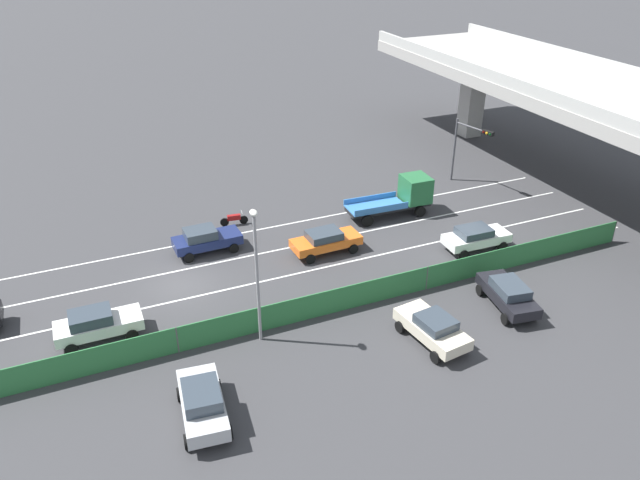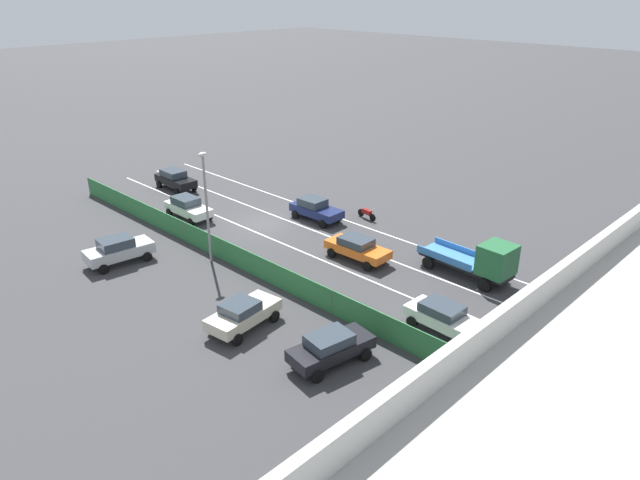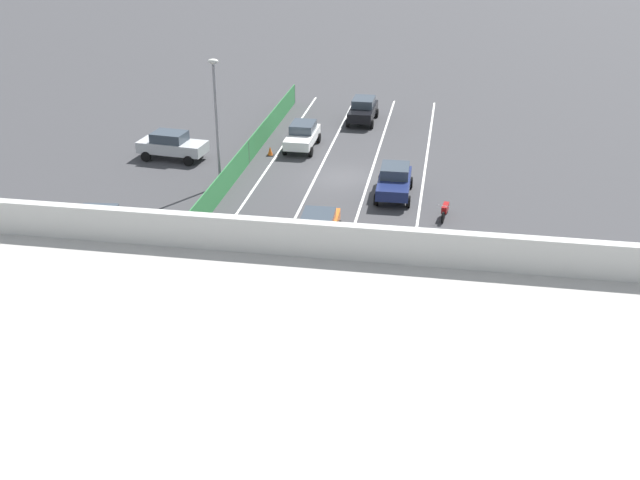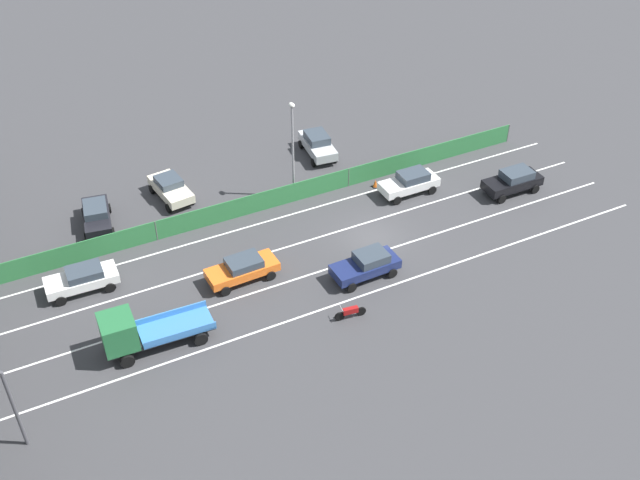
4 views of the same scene
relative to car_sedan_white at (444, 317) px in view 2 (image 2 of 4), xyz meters
name	(u,v)px [view 2 (image 2 of 4)]	position (x,y,z in m)	size (l,w,h in m)	color
ground_plane	(264,223)	(-3.36, -18.38, -0.88)	(300.00, 300.00, 0.00)	#38383A
lane_line_left_edge	(361,226)	(-8.17, -12.69, -0.88)	(0.14, 47.37, 0.01)	silver
lane_line_mid_left	(333,238)	(-4.96, -12.69, -0.88)	(0.14, 47.37, 0.01)	silver
lane_line_mid_right	(301,251)	(-1.76, -12.69, -0.88)	(0.14, 47.37, 0.01)	silver
lane_line_right_edge	(265,266)	(1.45, -12.69, -0.88)	(0.14, 47.37, 0.01)	silver
green_fence	(248,262)	(2.82, -12.69, -0.12)	(0.10, 43.47, 1.51)	#2D753D
car_sedan_white	(444,317)	(0.00, 0.00, 0.00)	(2.09, 4.39, 1.55)	white
car_sedan_black	(175,179)	(-3.15, -30.17, 0.07)	(2.00, 4.36, 1.72)	black
car_hatchback_white	(188,207)	(0.07, -23.44, 0.04)	(1.93, 4.33, 1.67)	silver
car_taxi_orange	(357,247)	(-3.47, -9.07, -0.01)	(2.08, 4.52, 1.53)	orange
car_sedan_navy	(315,209)	(-6.63, -16.08, 0.03)	(2.05, 4.32, 1.67)	navy
flatbed_truck_blue	(483,261)	(-6.51, -1.57, 0.49)	(2.47, 6.19, 2.69)	black
motorcycle	(367,213)	(-9.55, -13.35, -0.42)	(0.60, 1.95, 0.93)	black
parked_wagon_silver	(118,249)	(7.82, -19.89, 0.08)	(4.47, 2.37, 1.77)	#B2B5B7
parked_sedan_cream	(243,313)	(7.16, -7.85, 0.01)	(4.39, 2.44, 1.60)	beige
parked_sedan_dark	(331,347)	(6.19, -2.35, 0.02)	(4.50, 2.49, 1.61)	black
traffic_light	(625,248)	(-9.00, 5.43, 2.79)	(3.60, 1.00, 5.12)	#47474C
street_lamp	(206,197)	(3.48, -15.82, 3.59)	(0.60, 0.36, 7.41)	gray
traffic_cone	(182,227)	(1.85, -21.63, -0.60)	(0.47, 0.47, 0.60)	orange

